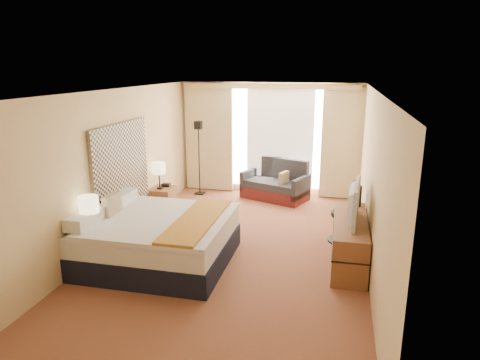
% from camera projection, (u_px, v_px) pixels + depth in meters
% --- Properties ---
extents(floor, '(4.20, 7.00, 0.02)m').
position_uv_depth(floor, '(234.00, 251.00, 7.09)').
color(floor, maroon).
rests_on(floor, ground).
extents(ceiling, '(4.20, 7.00, 0.02)m').
position_uv_depth(ceiling, '(234.00, 91.00, 6.42)').
color(ceiling, white).
rests_on(ceiling, wall_back).
extents(wall_back, '(4.20, 0.02, 2.60)m').
position_uv_depth(wall_back, '(270.00, 139.00, 10.05)').
color(wall_back, beige).
rests_on(wall_back, ground).
extents(wall_front, '(4.20, 0.02, 2.60)m').
position_uv_depth(wall_front, '(131.00, 279.00, 3.46)').
color(wall_front, beige).
rests_on(wall_front, ground).
extents(wall_left, '(0.02, 7.00, 2.60)m').
position_uv_depth(wall_left, '(114.00, 168.00, 7.21)').
color(wall_left, beige).
rests_on(wall_left, ground).
extents(wall_right, '(0.02, 7.00, 2.60)m').
position_uv_depth(wall_right, '(372.00, 183.00, 6.30)').
color(wall_right, beige).
rests_on(wall_right, ground).
extents(headboard, '(0.06, 1.85, 1.50)m').
position_uv_depth(headboard, '(122.00, 166.00, 7.40)').
color(headboard, black).
rests_on(headboard, wall_left).
extents(nightstand_left, '(0.45, 0.52, 0.55)m').
position_uv_depth(nightstand_left, '(98.00, 250.00, 6.44)').
color(nightstand_left, brown).
rests_on(nightstand_left, floor).
extents(nightstand_right, '(0.45, 0.52, 0.55)m').
position_uv_depth(nightstand_right, '(163.00, 201.00, 8.79)').
color(nightstand_right, brown).
rests_on(nightstand_right, floor).
extents(media_dresser, '(0.50, 1.80, 0.70)m').
position_uv_depth(media_dresser, '(349.00, 241.00, 6.60)').
color(media_dresser, brown).
rests_on(media_dresser, floor).
extents(window, '(2.30, 0.02, 2.30)m').
position_uv_depth(window, '(280.00, 139.00, 9.96)').
color(window, silver).
rests_on(window, wall_back).
extents(curtains, '(4.12, 0.19, 2.56)m').
position_uv_depth(curtains, '(269.00, 135.00, 9.91)').
color(curtains, beige).
rests_on(curtains, floor).
extents(bed, '(2.15, 1.97, 1.04)m').
position_uv_depth(bed, '(158.00, 238.00, 6.61)').
color(bed, black).
rests_on(bed, floor).
extents(loveseat, '(1.62, 1.24, 0.90)m').
position_uv_depth(loveseat, '(276.00, 186.00, 9.82)').
color(loveseat, '#551818').
rests_on(loveseat, floor).
extents(floor_lamp, '(0.22, 0.22, 1.74)m').
position_uv_depth(floor_lamp, '(199.00, 143.00, 9.92)').
color(floor_lamp, black).
rests_on(floor_lamp, floor).
extents(desk_chair, '(0.51, 0.51, 1.06)m').
position_uv_depth(desk_chair, '(348.00, 216.00, 7.34)').
color(desk_chair, black).
rests_on(desk_chair, floor).
extents(lamp_left, '(0.28, 0.28, 0.60)m').
position_uv_depth(lamp_left, '(89.00, 205.00, 6.20)').
color(lamp_left, black).
rests_on(lamp_left, nightstand_left).
extents(lamp_right, '(0.26, 0.26, 0.55)m').
position_uv_depth(lamp_right, '(159.00, 169.00, 8.55)').
color(lamp_right, black).
rests_on(lamp_right, nightstand_right).
extents(tissue_box, '(0.17, 0.17, 0.12)m').
position_uv_depth(tissue_box, '(107.00, 227.00, 6.45)').
color(tissue_box, '#82A1C9').
rests_on(tissue_box, nightstand_left).
extents(telephone, '(0.17, 0.14, 0.07)m').
position_uv_depth(telephone, '(166.00, 185.00, 8.83)').
color(telephone, black).
rests_on(telephone, nightstand_right).
extents(television, '(0.22, 1.05, 0.60)m').
position_uv_depth(television, '(349.00, 202.00, 6.38)').
color(television, black).
rests_on(television, media_dresser).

